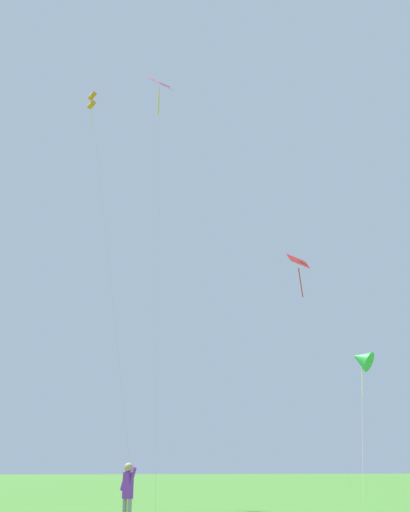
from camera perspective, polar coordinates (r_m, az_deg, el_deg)
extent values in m
cube|color=red|center=(55.23, 9.36, -0.50)|extent=(2.20, 1.57, 1.65)
cylinder|color=#3F382D|center=(55.23, 9.36, -0.50)|extent=(1.90, 0.11, 0.63)
cylinder|color=red|center=(54.61, 9.62, -2.66)|extent=(0.41, 0.18, 2.86)
cylinder|color=silver|center=(49.91, 11.65, -10.42)|extent=(0.30, 6.24, 20.19)
cube|color=orange|center=(41.39, -11.30, 15.55)|extent=(0.63, 0.62, 0.55)
cube|color=orange|center=(40.96, -11.37, 14.73)|extent=(0.63, 0.62, 0.55)
cylinder|color=#3F382D|center=(41.17, -11.34, 15.14)|extent=(0.03, 0.03, 1.04)
cylinder|color=silver|center=(40.48, -11.41, 13.42)|extent=(0.19, 0.33, 1.88)
cylinder|color=silver|center=(33.38, -9.66, -0.98)|extent=(3.46, 4.36, 25.28)
cone|color=green|center=(38.83, 15.50, -9.97)|extent=(2.10, 2.12, 1.73)
cylinder|color=silver|center=(38.64, 15.63, -12.18)|extent=(0.15, 0.22, 1.90)
cylinder|color=silver|center=(35.03, 15.58, -15.83)|extent=(3.84, 5.44, 8.17)
cube|color=pink|center=(38.28, -4.59, 17.02)|extent=(1.73, 1.22, 1.24)
cylinder|color=#3F382D|center=(38.28, -4.59, 17.02)|extent=(1.39, 0.05, 0.46)
cylinder|color=yellow|center=(37.40, -4.69, 15.20)|extent=(0.14, 0.13, 1.90)
cylinder|color=silver|center=(29.52, -4.76, 0.96)|extent=(0.51, 5.72, 24.80)
cube|color=purple|center=(15.76, -7.77, -21.94)|extent=(0.28, 0.28, 0.63)
cylinder|color=purple|center=(15.66, -7.38, -21.39)|extent=(0.24, 0.27, 0.59)
cylinder|color=purple|center=(15.84, -8.11, -21.35)|extent=(0.24, 0.27, 0.59)
sphere|color=tan|center=(15.75, -7.69, -20.38)|extent=(0.23, 0.23, 0.23)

